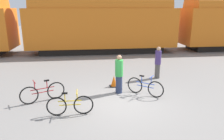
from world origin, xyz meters
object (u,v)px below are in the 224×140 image
(bicycle_yellow, at_px, (70,105))
(traffic_cone, at_px, (114,82))
(freight_train, at_px, (102,20))
(person_in_purple, at_px, (158,63))
(bicycle_maroon, at_px, (43,92))
(bicycle_blue, at_px, (145,87))
(person_in_green, at_px, (119,74))

(bicycle_yellow, height_order, traffic_cone, bicycle_yellow)
(bicycle_yellow, bearing_deg, freight_train, 79.66)
(person_in_purple, bearing_deg, bicycle_maroon, -122.39)
(bicycle_yellow, relative_size, bicycle_blue, 1.23)
(bicycle_yellow, xyz_separation_m, person_in_purple, (4.50, 3.76, 0.50))
(bicycle_yellow, relative_size, traffic_cone, 3.06)
(person_in_green, bearing_deg, freight_train, 51.54)
(bicycle_yellow, bearing_deg, person_in_green, 42.48)
(bicycle_maroon, distance_m, bicycle_yellow, 1.79)
(freight_train, height_order, person_in_green, freight_train)
(freight_train, xyz_separation_m, person_in_purple, (2.42, -7.62, -1.81))
(bicycle_blue, bearing_deg, bicycle_maroon, -178.10)
(freight_train, bearing_deg, person_in_green, -90.04)
(traffic_cone, bearing_deg, bicycle_yellow, -125.52)
(freight_train, xyz_separation_m, traffic_cone, (-0.12, -8.65, -2.44))
(freight_train, height_order, bicycle_yellow, freight_train)
(bicycle_blue, height_order, person_in_purple, person_in_purple)
(person_in_green, height_order, traffic_cone, person_in_green)
(person_in_green, xyz_separation_m, traffic_cone, (-0.12, 0.84, -0.63))
(traffic_cone, bearing_deg, bicycle_maroon, -155.98)
(person_in_green, bearing_deg, traffic_cone, 59.61)
(bicycle_blue, height_order, traffic_cone, bicycle_blue)
(freight_train, height_order, bicycle_blue, freight_train)
(bicycle_yellow, distance_m, person_in_purple, 5.88)
(bicycle_maroon, bearing_deg, freight_train, 72.00)
(bicycle_maroon, xyz_separation_m, bicycle_blue, (4.36, 0.14, -0.01))
(freight_train, relative_size, person_in_green, 22.11)
(bicycle_blue, relative_size, person_in_purple, 0.78)
(bicycle_maroon, distance_m, person_in_green, 3.34)
(bicycle_yellow, height_order, bicycle_blue, bicycle_blue)
(bicycle_yellow, distance_m, bicycle_blue, 3.51)
(bicycle_maroon, distance_m, traffic_cone, 3.44)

